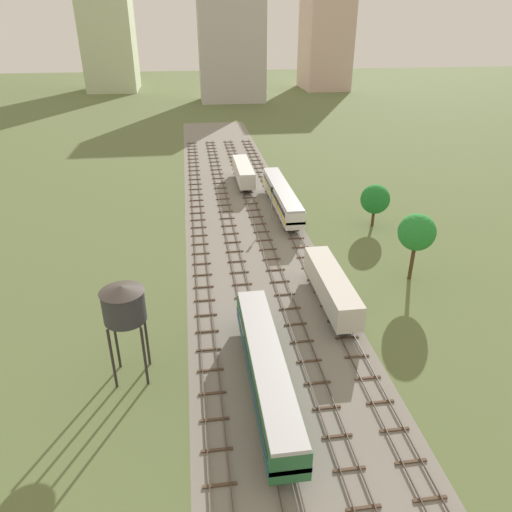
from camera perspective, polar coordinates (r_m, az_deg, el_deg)
name	(u,v)px	position (r m, az deg, el deg)	size (l,w,h in m)	color
ground_plane	(251,249)	(65.84, -0.61, 0.82)	(480.00, 480.00, 0.00)	#5B6B3D
ballast_bed	(251,249)	(65.84, -0.61, 0.82)	(17.86, 176.00, 0.01)	gray
track_far_left	(200,248)	(66.25, -6.68, 0.93)	(2.40, 126.00, 0.29)	#47382D
track_left	(234,246)	(66.45, -2.70, 1.17)	(2.40, 126.00, 0.29)	#47382D
track_centre_left	(266,244)	(66.97, 1.23, 1.41)	(2.40, 126.00, 0.29)	#47382D
track_centre	(298,242)	(67.81, 5.09, 1.64)	(2.40, 126.00, 0.29)	#47382D
diesel_railcar_left_nearest	(267,368)	(40.87, 1.27, -13.26)	(2.96, 20.50, 3.80)	#286638
freight_boxcar_centre_near	(331,286)	(52.88, 9.03, -3.54)	(2.87, 14.00, 3.60)	beige
passenger_coach_centre_mid	(282,195)	(78.59, 3.10, 7.28)	(2.96, 22.00, 3.80)	white
freight_boxcar_centre_left_midfar	(243,171)	(91.72, -1.52, 10.10)	(2.87, 14.00, 3.60)	white
water_tower	(124,304)	(41.13, -15.59, -5.62)	(3.74, 3.74, 9.27)	#2D2826
signal_post_nearest	(272,199)	(74.39, 1.90, 6.87)	(0.28, 0.47, 5.50)	gray
lineside_tree_0	(417,232)	(58.91, 18.72, 2.69)	(4.41, 4.41, 8.45)	#4C331E
lineside_tree_1	(375,199)	(73.92, 14.10, 6.62)	(4.39, 4.39, 6.54)	#4C331E
skyline_tower_0	(106,16)	(225.43, -17.51, 25.74)	(20.20, 24.98, 57.26)	beige
skyline_tower_1	(232,52)	(187.57, -2.95, 23.21)	(23.49, 15.33, 33.93)	beige
skyline_tower_2	(325,43)	(223.17, 8.29, 23.94)	(18.25, 23.99, 36.73)	beige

